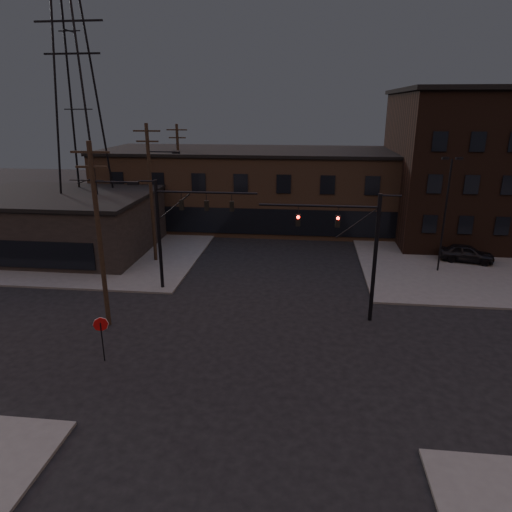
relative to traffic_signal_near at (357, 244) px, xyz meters
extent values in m
plane|color=black|center=(-5.36, -4.50, -4.93)|extent=(140.00, 140.00, 0.00)
cube|color=#474744|center=(-27.36, 17.50, -4.86)|extent=(30.00, 30.00, 0.15)
cube|color=#503B2A|center=(-5.36, 23.50, -0.93)|extent=(40.00, 12.00, 8.00)
cube|color=black|center=(16.64, 21.50, 2.07)|extent=(22.00, 16.00, 14.00)
cube|color=black|center=(-25.36, 11.50, -2.43)|extent=(16.00, 12.00, 5.00)
cylinder|color=black|center=(1.14, 0.00, -0.93)|extent=(0.24, 0.24, 8.00)
cylinder|color=black|center=(-2.36, 0.00, 2.27)|extent=(7.00, 0.14, 0.14)
cube|color=#FF140C|center=(-1.19, 0.00, 1.37)|extent=(0.28, 0.22, 0.70)
cube|color=#FF140C|center=(-3.52, 0.00, 1.37)|extent=(0.28, 0.22, 0.70)
cylinder|color=black|center=(-13.36, 3.50, -0.93)|extent=(0.24, 0.24, 8.00)
cylinder|color=black|center=(-9.86, 3.50, 2.27)|extent=(7.00, 0.14, 0.14)
cube|color=black|center=(-11.61, 3.50, 1.37)|extent=(0.28, 0.22, 0.70)
cube|color=black|center=(-9.86, 3.50, 1.37)|extent=(0.28, 0.22, 0.70)
cube|color=black|center=(-8.11, 3.50, 1.37)|extent=(0.28, 0.22, 0.70)
cylinder|color=black|center=(-13.36, -6.50, -3.83)|extent=(0.06, 0.06, 2.20)
cylinder|color=maroon|center=(-13.36, -6.48, -2.83)|extent=(0.72, 0.33, 0.76)
cylinder|color=black|center=(-14.86, -2.50, 0.57)|extent=(0.28, 0.28, 11.00)
cube|color=black|center=(-14.86, -2.50, 5.47)|extent=(2.20, 0.12, 0.12)
cube|color=black|center=(-14.86, -2.50, 4.67)|extent=(1.80, 0.12, 0.12)
cube|color=black|center=(-12.56, -2.50, 3.82)|extent=(0.60, 0.25, 0.18)
cylinder|color=black|center=(-15.86, 9.50, 0.82)|extent=(0.28, 0.28, 11.50)
cube|color=black|center=(-15.86, 9.50, 5.97)|extent=(2.20, 0.12, 0.12)
cube|color=black|center=(-15.86, 9.50, 5.17)|extent=(1.80, 0.12, 0.12)
cube|color=black|center=(-13.56, 9.50, 4.32)|extent=(0.60, 0.25, 0.18)
cylinder|color=black|center=(-16.86, 21.50, 0.57)|extent=(0.28, 0.28, 11.00)
cube|color=black|center=(-16.86, 21.50, 5.47)|extent=(2.20, 0.12, 0.12)
cube|color=black|center=(-16.86, 21.50, 4.67)|extent=(1.80, 0.12, 0.12)
cylinder|color=black|center=(7.64, 9.50, -0.43)|extent=(0.14, 0.14, 9.00)
cube|color=black|center=(7.14, 9.50, 4.12)|extent=(0.50, 0.28, 0.18)
cube|color=black|center=(8.14, 9.50, 4.12)|extent=(0.50, 0.28, 0.18)
cylinder|color=black|center=(13.64, 14.50, -0.43)|extent=(0.14, 0.14, 9.00)
cube|color=black|center=(13.14, 14.50, 4.12)|extent=(0.50, 0.28, 0.18)
imported|color=black|center=(10.58, 12.04, -4.04)|extent=(4.65, 2.75, 1.48)
imported|color=#ABABAE|center=(16.24, 17.15, -4.10)|extent=(4.90, 2.40, 1.37)
imported|color=black|center=(-0.58, 21.38, -4.23)|extent=(1.55, 4.26, 1.39)
camera|label=1|loc=(-3.00, -26.57, 7.86)|focal=32.00mm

